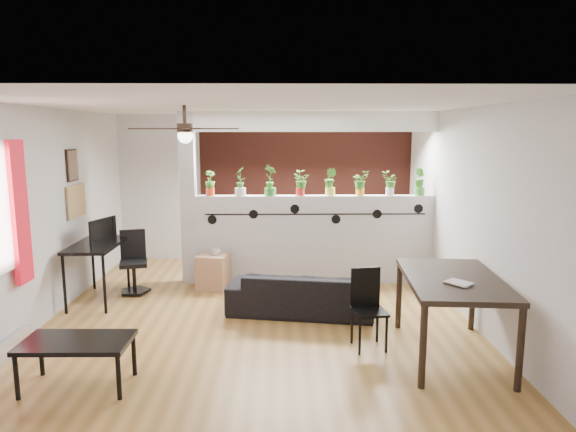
{
  "coord_description": "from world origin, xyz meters",
  "views": [
    {
      "loc": [
        0.28,
        -6.18,
        2.32
      ],
      "look_at": [
        0.38,
        0.6,
        1.19
      ],
      "focal_mm": 32.0,
      "sensor_mm": 36.0,
      "label": 1
    }
  ],
  "objects_px": {
    "sofa": "(301,293)",
    "computer_desk": "(97,249)",
    "potted_plant_6": "(390,183)",
    "coffee_table": "(77,345)",
    "ceiling_fan": "(185,131)",
    "potted_plant_0": "(210,182)",
    "potted_plant_7": "(420,181)",
    "cube_shelf": "(213,272)",
    "potted_plant_5": "(360,182)",
    "folding_chair": "(367,301)",
    "office_chair": "(134,266)",
    "potted_plant_3": "(300,182)",
    "cup": "(216,252)",
    "dining_table": "(453,286)",
    "potted_plant_2": "(270,179)",
    "potted_plant_1": "(240,180)",
    "potted_plant_4": "(330,181)"
  },
  "relations": [
    {
      "from": "sofa",
      "to": "computer_desk",
      "type": "distance_m",
      "value": 2.86
    },
    {
      "from": "potted_plant_6",
      "to": "coffee_table",
      "type": "distance_m",
      "value": 4.92
    },
    {
      "from": "ceiling_fan",
      "to": "potted_plant_0",
      "type": "relative_size",
      "value": 3.17
    },
    {
      "from": "potted_plant_7",
      "to": "cube_shelf",
      "type": "distance_m",
      "value": 3.39
    },
    {
      "from": "potted_plant_6",
      "to": "computer_desk",
      "type": "distance_m",
      "value": 4.32
    },
    {
      "from": "potted_plant_0",
      "to": "coffee_table",
      "type": "bearing_deg",
      "value": -103.67
    },
    {
      "from": "potted_plant_5",
      "to": "folding_chair",
      "type": "bearing_deg",
      "value": -96.38
    },
    {
      "from": "office_chair",
      "to": "coffee_table",
      "type": "xyz_separation_m",
      "value": [
        0.27,
        -2.78,
        0.01
      ]
    },
    {
      "from": "office_chair",
      "to": "cube_shelf",
      "type": "bearing_deg",
      "value": 7.41
    },
    {
      "from": "sofa",
      "to": "ceiling_fan",
      "type": "bearing_deg",
      "value": 27.72
    },
    {
      "from": "potted_plant_3",
      "to": "potted_plant_6",
      "type": "height_order",
      "value": "potted_plant_3"
    },
    {
      "from": "cup",
      "to": "office_chair",
      "type": "distance_m",
      "value": 1.19
    },
    {
      "from": "cup",
      "to": "dining_table",
      "type": "bearing_deg",
      "value": -40.34
    },
    {
      "from": "folding_chair",
      "to": "potted_plant_3",
      "type": "bearing_deg",
      "value": 104.97
    },
    {
      "from": "potted_plant_0",
      "to": "cup",
      "type": "xyz_separation_m",
      "value": [
        0.11,
        -0.34,
        -0.98
      ]
    },
    {
      "from": "computer_desk",
      "to": "dining_table",
      "type": "distance_m",
      "value": 4.64
    },
    {
      "from": "potted_plant_2",
      "to": "sofa",
      "type": "height_order",
      "value": "potted_plant_2"
    },
    {
      "from": "potted_plant_1",
      "to": "potted_plant_4",
      "type": "xyz_separation_m",
      "value": [
        1.35,
        0.0,
        -0.02
      ]
    },
    {
      "from": "cube_shelf",
      "to": "potted_plant_2",
      "type": "bearing_deg",
      "value": 36.64
    },
    {
      "from": "potted_plant_5",
      "to": "dining_table",
      "type": "height_order",
      "value": "potted_plant_5"
    },
    {
      "from": "potted_plant_5",
      "to": "potted_plant_6",
      "type": "bearing_deg",
      "value": 0.0
    },
    {
      "from": "potted_plant_4",
      "to": "potted_plant_2",
      "type": "bearing_deg",
      "value": -180.0
    },
    {
      "from": "potted_plant_1",
      "to": "folding_chair",
      "type": "height_order",
      "value": "potted_plant_1"
    },
    {
      "from": "potted_plant_0",
      "to": "potted_plant_7",
      "type": "bearing_deg",
      "value": -0.0
    },
    {
      "from": "folding_chair",
      "to": "potted_plant_1",
      "type": "bearing_deg",
      "value": 122.88
    },
    {
      "from": "potted_plant_2",
      "to": "potted_plant_7",
      "type": "relative_size",
      "value": 1.1
    },
    {
      "from": "ceiling_fan",
      "to": "dining_table",
      "type": "height_order",
      "value": "ceiling_fan"
    },
    {
      "from": "cube_shelf",
      "to": "folding_chair",
      "type": "height_order",
      "value": "folding_chair"
    },
    {
      "from": "coffee_table",
      "to": "cube_shelf",
      "type": "bearing_deg",
      "value": 73.72
    },
    {
      "from": "potted_plant_6",
      "to": "office_chair",
      "type": "bearing_deg",
      "value": -172.66
    },
    {
      "from": "dining_table",
      "to": "potted_plant_3",
      "type": "bearing_deg",
      "value": 119.04
    },
    {
      "from": "potted_plant_2",
      "to": "coffee_table",
      "type": "bearing_deg",
      "value": -117.46
    },
    {
      "from": "potted_plant_5",
      "to": "folding_chair",
      "type": "relative_size",
      "value": 0.44
    },
    {
      "from": "potted_plant_3",
      "to": "cube_shelf",
      "type": "height_order",
      "value": "potted_plant_3"
    },
    {
      "from": "ceiling_fan",
      "to": "cube_shelf",
      "type": "height_order",
      "value": "ceiling_fan"
    },
    {
      "from": "potted_plant_5",
      "to": "cup",
      "type": "xyz_separation_m",
      "value": [
        -2.15,
        -0.34,
        -0.99
      ]
    },
    {
      "from": "potted_plant_0",
      "to": "cube_shelf",
      "type": "bearing_deg",
      "value": -79.98
    },
    {
      "from": "potted_plant_7",
      "to": "dining_table",
      "type": "distance_m",
      "value": 2.79
    },
    {
      "from": "potted_plant_2",
      "to": "office_chair",
      "type": "xyz_separation_m",
      "value": [
        -1.96,
        -0.49,
        -1.2
      ]
    },
    {
      "from": "potted_plant_4",
      "to": "coffee_table",
      "type": "relative_size",
      "value": 0.43
    },
    {
      "from": "potted_plant_7",
      "to": "sofa",
      "type": "relative_size",
      "value": 0.24
    },
    {
      "from": "potted_plant_2",
      "to": "potted_plant_5",
      "type": "distance_m",
      "value": 1.36
    },
    {
      "from": "potted_plant_6",
      "to": "potted_plant_2",
      "type": "bearing_deg",
      "value": -180.0
    },
    {
      "from": "potted_plant_5",
      "to": "potted_plant_3",
      "type": "bearing_deg",
      "value": -180.0
    },
    {
      "from": "potted_plant_0",
      "to": "potted_plant_2",
      "type": "relative_size",
      "value": 0.8
    },
    {
      "from": "potted_plant_4",
      "to": "sofa",
      "type": "height_order",
      "value": "potted_plant_4"
    },
    {
      "from": "office_chair",
      "to": "potted_plant_0",
      "type": "bearing_deg",
      "value": 24.61
    },
    {
      "from": "potted_plant_6",
      "to": "dining_table",
      "type": "relative_size",
      "value": 0.23
    },
    {
      "from": "ceiling_fan",
      "to": "potted_plant_1",
      "type": "distance_m",
      "value": 2.0
    },
    {
      "from": "dining_table",
      "to": "potted_plant_7",
      "type": "bearing_deg",
      "value": 82.7
    }
  ]
}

